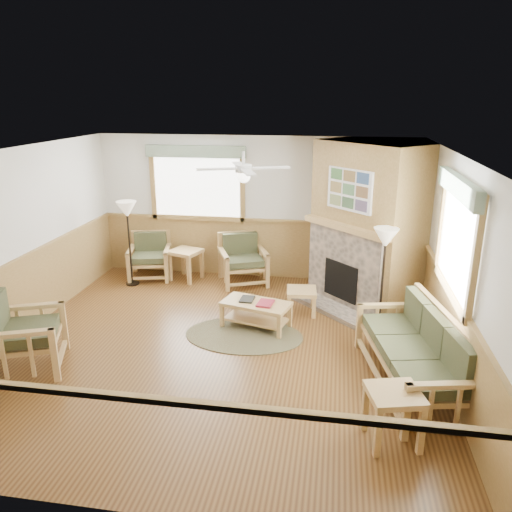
% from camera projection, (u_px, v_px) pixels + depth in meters
% --- Properties ---
extents(floor, '(6.00, 6.00, 0.01)m').
position_uv_depth(floor, '(220.00, 347.00, 7.05)').
color(floor, brown).
rests_on(floor, ground).
extents(ceiling, '(6.00, 6.00, 0.01)m').
position_uv_depth(ceiling, '(215.00, 153.00, 6.22)').
color(ceiling, white).
rests_on(ceiling, floor).
extents(wall_back, '(6.00, 0.02, 2.70)m').
position_uv_depth(wall_back, '(255.00, 208.00, 9.45)').
color(wall_back, silver).
rests_on(wall_back, floor).
extents(wall_front, '(6.00, 0.02, 2.70)m').
position_uv_depth(wall_front, '(127.00, 375.00, 3.82)').
color(wall_front, silver).
rests_on(wall_front, floor).
extents(wall_left, '(0.02, 6.00, 2.70)m').
position_uv_depth(wall_left, '(13.00, 246.00, 7.10)').
color(wall_left, silver).
rests_on(wall_left, floor).
extents(wall_right, '(0.02, 6.00, 2.70)m').
position_uv_depth(wall_right, '(454.00, 268.00, 6.18)').
color(wall_right, silver).
rests_on(wall_right, floor).
extents(wainscot, '(6.00, 6.00, 1.10)m').
position_uv_depth(wainscot, '(219.00, 311.00, 6.88)').
color(wainscot, olive).
rests_on(wainscot, floor).
extents(fireplace, '(3.11, 3.11, 2.70)m').
position_uv_depth(fireplace, '(367.00, 225.00, 8.25)').
color(fireplace, olive).
rests_on(fireplace, floor).
extents(window_back, '(1.90, 0.16, 1.50)m').
position_uv_depth(window_back, '(196.00, 144.00, 9.22)').
color(window_back, white).
rests_on(window_back, wall_back).
extents(window_right, '(0.16, 1.90, 1.50)m').
position_uv_depth(window_right, '(466.00, 175.00, 5.63)').
color(window_right, white).
rests_on(window_right, wall_right).
extents(ceiling_fan, '(1.59, 1.59, 0.36)m').
position_uv_depth(ceiling_fan, '(243.00, 154.00, 6.47)').
color(ceiling_fan, white).
rests_on(ceiling_fan, ceiling).
extents(sofa, '(2.19, 1.25, 0.95)m').
position_uv_depth(sofa, '(412.00, 351.00, 5.97)').
color(sofa, tan).
rests_on(sofa, floor).
extents(armchair_back_left, '(0.92, 0.92, 0.85)m').
position_uv_depth(armchair_back_left, '(150.00, 256.00, 9.62)').
color(armchair_back_left, tan).
rests_on(armchair_back_left, floor).
extents(armchair_back_right, '(1.07, 1.07, 0.92)m').
position_uv_depth(armchair_back_right, '(243.00, 260.00, 9.33)').
color(armchair_back_right, tan).
rests_on(armchair_back_right, floor).
extents(armchair_left, '(1.19, 1.19, 1.02)m').
position_uv_depth(armchair_left, '(24.00, 332.00, 6.36)').
color(armchair_left, tan).
rests_on(armchair_left, floor).
extents(coffee_table, '(1.12, 0.76, 0.41)m').
position_uv_depth(coffee_table, '(256.00, 315.00, 7.60)').
color(coffee_table, tan).
rests_on(coffee_table, floor).
extents(end_table_chairs, '(0.67, 0.66, 0.59)m').
position_uv_depth(end_table_chairs, '(186.00, 265.00, 9.55)').
color(end_table_chairs, tan).
rests_on(end_table_chairs, floor).
extents(end_table_sofa, '(0.63, 0.61, 0.58)m').
position_uv_depth(end_table_sofa, '(393.00, 417.00, 5.05)').
color(end_table_sofa, tan).
rests_on(end_table_sofa, floor).
extents(footstool, '(0.51, 0.51, 0.41)m').
position_uv_depth(footstool, '(301.00, 301.00, 8.10)').
color(footstool, tan).
rests_on(footstool, floor).
extents(braided_rug, '(2.10, 2.10, 0.01)m').
position_uv_depth(braided_rug, '(244.00, 335.00, 7.38)').
color(braided_rug, brown).
rests_on(braided_rug, floor).
extents(floor_lamp_left, '(0.39, 0.39, 1.59)m').
position_uv_depth(floor_lamp_left, '(129.00, 244.00, 9.15)').
color(floor_lamp_left, black).
rests_on(floor_lamp_left, floor).
extents(floor_lamp_right, '(0.42, 0.42, 1.58)m').
position_uv_depth(floor_lamp_right, '(382.00, 279.00, 7.40)').
color(floor_lamp_right, black).
rests_on(floor_lamp_right, floor).
extents(book_red, '(0.26, 0.33, 0.03)m').
position_uv_depth(book_red, '(265.00, 302.00, 7.46)').
color(book_red, maroon).
rests_on(book_red, coffee_table).
extents(book_dark, '(0.21, 0.28, 0.03)m').
position_uv_depth(book_dark, '(247.00, 298.00, 7.62)').
color(book_dark, black).
rests_on(book_dark, coffee_table).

